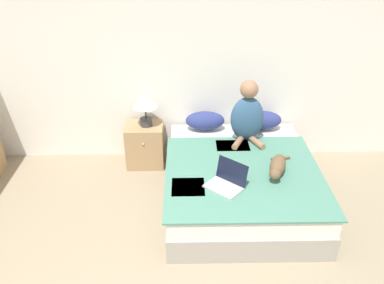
% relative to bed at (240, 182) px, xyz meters
% --- Properties ---
extents(wall_back, '(5.85, 0.05, 2.55)m').
position_rel_bed_xyz_m(wall_back, '(-0.72, 1.05, 1.04)').
color(wall_back, white).
rests_on(wall_back, ground_plane).
extents(bed, '(1.63, 1.96, 0.48)m').
position_rel_bed_xyz_m(bed, '(0.00, 0.00, 0.00)').
color(bed, '#9E998E').
rests_on(bed, ground_plane).
extents(pillow_near, '(0.48, 0.26, 0.22)m').
position_rel_bed_xyz_m(pillow_near, '(-0.35, 0.83, 0.36)').
color(pillow_near, navy).
rests_on(pillow_near, bed).
extents(pillow_far, '(0.48, 0.26, 0.22)m').
position_rel_bed_xyz_m(pillow_far, '(0.36, 0.83, 0.36)').
color(pillow_far, navy).
rests_on(pillow_far, bed).
extents(person_sitting, '(0.39, 0.38, 0.74)m').
position_rel_bed_xyz_m(person_sitting, '(0.12, 0.53, 0.56)').
color(person_sitting, '#33567A').
rests_on(person_sitting, bed).
extents(cat_tabby, '(0.33, 0.54, 0.17)m').
position_rel_bed_xyz_m(cat_tabby, '(0.34, -0.20, 0.33)').
color(cat_tabby, brown).
rests_on(cat_tabby, bed).
extents(laptop_open, '(0.45, 0.44, 0.24)m').
position_rel_bed_xyz_m(laptop_open, '(-0.20, -0.42, 0.30)').
color(laptop_open, '#B7B7BC').
rests_on(laptop_open, bed).
extents(nightstand, '(0.47, 0.40, 0.55)m').
position_rel_bed_xyz_m(nightstand, '(-1.11, 0.79, 0.04)').
color(nightstand, tan).
rests_on(nightstand, ground_plane).
extents(table_lamp, '(0.31, 0.31, 0.44)m').
position_rel_bed_xyz_m(table_lamp, '(-1.08, 0.79, 0.63)').
color(table_lamp, '#38383D').
rests_on(table_lamp, nightstand).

